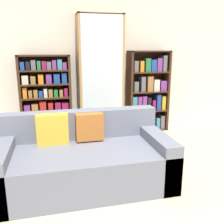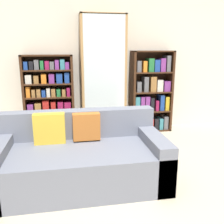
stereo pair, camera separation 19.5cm
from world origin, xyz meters
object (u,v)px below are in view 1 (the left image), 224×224
(wine_bottle, at_px, (127,135))
(bookshelf_right, at_px, (148,93))
(display_cabinet, at_px, (100,77))
(bookshelf_left, at_px, (46,98))
(couch, at_px, (84,160))

(wine_bottle, bearing_deg, bookshelf_right, 48.85)
(display_cabinet, relative_size, bookshelf_right, 1.40)
(bookshelf_left, height_order, display_cabinet, display_cabinet)
(couch, height_order, bookshelf_right, bookshelf_right)
(bookshelf_left, bearing_deg, display_cabinet, -0.90)
(display_cabinet, xyz_separation_m, bookshelf_right, (0.91, 0.01, -0.33))
(display_cabinet, bearing_deg, wine_bottle, -65.64)
(couch, xyz_separation_m, wine_bottle, (0.84, 1.04, -0.12))
(bookshelf_right, bearing_deg, display_cabinet, -179.06)
(display_cabinet, relative_size, wine_bottle, 5.20)
(couch, relative_size, display_cabinet, 0.92)
(couch, distance_m, wine_bottle, 1.34)
(display_cabinet, height_order, wine_bottle, display_cabinet)
(bookshelf_left, xyz_separation_m, bookshelf_right, (1.87, -0.00, 0.02))
(couch, distance_m, bookshelf_left, 1.83)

